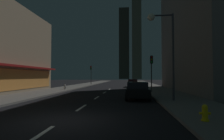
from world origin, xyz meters
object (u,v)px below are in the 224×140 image
Objects in this scene: car_parked_far at (133,83)px; fire_hydrant_far_left at (65,87)px; car_parked_near at (137,90)px; fire_hydrant_yellow_near at (205,113)px; traffic_light_near_right at (151,65)px; traffic_light_far_left at (91,71)px; street_lamp_right at (162,35)px.

car_parked_far reaches higher than fire_hydrant_far_left.
fire_hydrant_yellow_near is (2.30, -7.84, -0.29)m from car_parked_near.
traffic_light_near_right is at bearing -80.99° from car_parked_far.
fire_hydrant_far_left is at bearing 137.86° from car_parked_near.
fire_hydrant_yellow_near is 13.55m from traffic_light_near_right.
traffic_light_far_left is at bearing 121.07° from traffic_light_near_right.
car_parked_near is 1.00× the size of car_parked_far.
fire_hydrant_yellow_near is at bearing -88.27° from traffic_light_near_right.
street_lamp_right is (-0.52, 6.15, 4.61)m from fire_hydrant_yellow_near.
street_lamp_right reaches higher than car_parked_near.
street_lamp_right reaches higher than car_parked_far.
street_lamp_right is at bearing 94.83° from fire_hydrant_yellow_near.
street_lamp_right is (-0.12, -7.11, 1.87)m from traffic_light_near_right.
street_lamp_right is at bearing -66.78° from traffic_light_far_left.
traffic_light_near_right is at bearing 89.03° from street_lamp_right.
car_parked_near is at bearing 136.54° from street_lamp_right.
traffic_light_far_left is (-9.10, 6.27, 2.45)m from car_parked_far.
fire_hydrant_yellow_near is 0.16× the size of traffic_light_near_right.
traffic_light_near_right is 0.64× the size of street_lamp_right.
traffic_light_far_left is at bearing 109.88° from fire_hydrant_yellow_near.
car_parked_near is at bearing 106.35° from fire_hydrant_yellow_near.
car_parked_near is 8.17m from fire_hydrant_yellow_near.
traffic_light_near_right is at bearing 91.73° from fire_hydrant_yellow_near.
car_parked_near is 0.64× the size of street_lamp_right.
traffic_light_far_left is (-11.00, 18.26, 0.00)m from traffic_light_near_right.
fire_hydrant_far_left is (-9.50, -8.81, -0.29)m from car_parked_far.
car_parked_far is at bearing -34.57° from traffic_light_far_left.
car_parked_near reaches higher than fire_hydrant_yellow_near.
traffic_light_near_right is 7.35m from street_lamp_right.
traffic_light_near_right is (1.90, 5.42, 2.45)m from car_parked_near.
fire_hydrant_far_left is at bearing 164.44° from traffic_light_near_right.
fire_hydrant_yellow_near is 20.23m from fire_hydrant_far_left.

